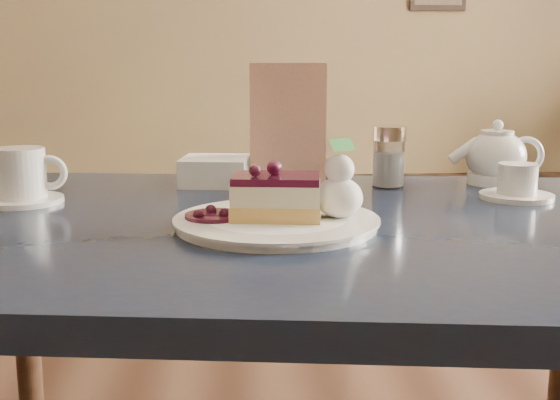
{
  "coord_description": "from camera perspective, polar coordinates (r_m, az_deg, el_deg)",
  "views": [
    {
      "loc": [
        0.16,
        -0.74,
        0.93
      ],
      "look_at": [
        0.21,
        0.08,
        0.76
      ],
      "focal_mm": 45.0,
      "sensor_mm": 36.0,
      "label": 1
    }
  ],
  "objects": [
    {
      "name": "napkin_stack",
      "position": [
        1.23,
        -5.28,
        2.37
      ],
      "size": [
        0.13,
        0.13,
        0.05
      ],
      "primitive_type": "cube",
      "rotation": [
        0.0,
        0.0,
        -0.13
      ],
      "color": "white",
      "rests_on": "main_table"
    },
    {
      "name": "tea_set",
      "position": [
        1.26,
        17.4,
        2.88
      ],
      "size": [
        0.15,
        0.24,
        0.1
      ],
      "color": "white",
      "rests_on": "main_table"
    },
    {
      "name": "main_table",
      "position": [
        0.98,
        -0.1,
        -5.84
      ],
      "size": [
        1.23,
        0.9,
        0.71
      ],
      "rotation": [
        0.0,
        0.0,
        -0.13
      ],
      "color": "#122032",
      "rests_on": "ground"
    },
    {
      "name": "whipped_cream",
      "position": [
        0.91,
        4.83,
        0.21
      ],
      "size": [
        0.06,
        0.06,
        0.05
      ],
      "color": "white",
      "rests_on": "dessert_plate"
    },
    {
      "name": "menu_card",
      "position": [
        1.23,
        0.68,
        6.21
      ],
      "size": [
        0.14,
        0.05,
        0.21
      ],
      "primitive_type": "cube",
      "rotation": [
        0.0,
        0.0,
        -0.13
      ],
      "color": "#FFEBC4",
      "rests_on": "main_table"
    },
    {
      "name": "cheesecake_slice",
      "position": [
        0.9,
        -0.29,
        0.25
      ],
      "size": [
        0.12,
        0.09,
        0.06
      ],
      "rotation": [
        0.0,
        0.0,
        -0.13
      ],
      "color": "gold",
      "rests_on": "dessert_plate"
    },
    {
      "name": "sugar_shaker",
      "position": [
        1.21,
        8.83,
        3.55
      ],
      "size": [
        0.06,
        0.06,
        0.1
      ],
      "color": "white",
      "rests_on": "main_table"
    },
    {
      "name": "berry_sauce",
      "position": [
        0.91,
        -5.38,
        -1.3
      ],
      "size": [
        0.08,
        0.08,
        0.01
      ],
      "primitive_type": "cylinder",
      "color": "#3C0D2B",
      "rests_on": "dessert_plate"
    },
    {
      "name": "coffee_set",
      "position": [
        1.13,
        -20.22,
        1.65
      ],
      "size": [
        0.13,
        0.12,
        0.08
      ],
      "color": "white",
      "rests_on": "main_table"
    },
    {
      "name": "dessert_plate",
      "position": [
        0.91,
        -0.29,
        -1.86
      ],
      "size": [
        0.26,
        0.26,
        0.01
      ],
      "primitive_type": "cylinder",
      "color": "white",
      "rests_on": "main_table"
    }
  ]
}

